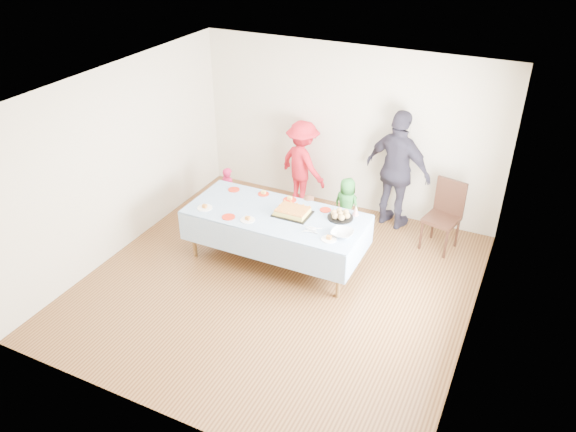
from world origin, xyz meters
name	(u,v)px	position (x,y,z in m)	size (l,w,h in m)	color
ground	(279,283)	(0.00, 0.00, 0.00)	(5.00, 5.00, 0.00)	#4C2C15
room_walls	(282,167)	(0.05, 0.00, 1.77)	(5.04, 5.04, 2.72)	beige
party_table	(276,217)	(-0.28, 0.49, 0.72)	(2.50, 1.10, 0.78)	brown
birthday_cake	(293,212)	(-0.06, 0.57, 0.82)	(0.50, 0.39, 0.09)	black
rolls_tray	(340,215)	(0.57, 0.76, 0.83)	(0.36, 0.36, 0.11)	black
punch_bowl	(342,233)	(0.76, 0.35, 0.82)	(0.29, 0.29, 0.07)	silver
party_hat	(356,210)	(0.73, 0.93, 0.86)	(0.09, 0.09, 0.15)	white
fork_pile	(313,229)	(0.37, 0.28, 0.81)	(0.24, 0.18, 0.07)	white
plate_red_far_a	(234,190)	(-1.16, 0.84, 0.79)	(0.17, 0.17, 0.01)	red
plate_red_far_b	(263,194)	(-0.70, 0.92, 0.79)	(0.17, 0.17, 0.01)	red
plate_red_far_c	(290,200)	(-0.27, 0.92, 0.79)	(0.20, 0.20, 0.01)	red
plate_red_far_d	(325,210)	(0.31, 0.87, 0.79)	(0.16, 0.16, 0.01)	red
plate_red_near	(228,217)	(-0.82, 0.11, 0.79)	(0.18, 0.18, 0.01)	red
plate_white_left	(205,208)	(-1.25, 0.19, 0.79)	(0.21, 0.21, 0.01)	white
plate_white_mid	(248,220)	(-0.54, 0.16, 0.79)	(0.20, 0.20, 0.01)	white
plate_white_right	(329,239)	(0.63, 0.19, 0.79)	(0.20, 0.20, 0.01)	white
dining_chair	(445,211)	(1.78, 1.92, 0.59)	(0.55, 0.55, 1.06)	black
toddler_left	(229,191)	(-1.59, 1.38, 0.41)	(0.30, 0.20, 0.83)	#B51643
toddler_mid	(347,205)	(0.33, 1.69, 0.45)	(0.44, 0.29, 0.91)	#297D30
toddler_right	(307,220)	(-0.07, 1.08, 0.41)	(0.40, 0.31, 0.82)	#B77755
adult_left	(303,164)	(-0.65, 2.20, 0.74)	(0.96, 0.55, 1.48)	red
adult_right	(398,171)	(0.95, 2.20, 0.95)	(1.12, 0.46, 1.90)	#2B2837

